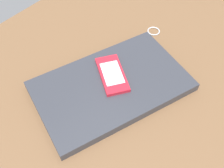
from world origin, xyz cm
name	(u,v)px	position (x,y,z in cm)	size (l,w,h in cm)	color
desk_surface	(122,83)	(0.00, 0.00, 1.50)	(120.00, 80.00, 3.00)	brown
laptop_closed	(112,86)	(-4.02, -0.21, 4.06)	(34.76, 21.09, 2.12)	#33353D
cell_phone_on_laptop	(112,74)	(-2.17, 1.33, 5.61)	(10.95, 12.52, 1.05)	red
key_ring	(154,31)	(19.16, 4.07, 3.18)	(3.57, 3.57, 0.36)	silver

